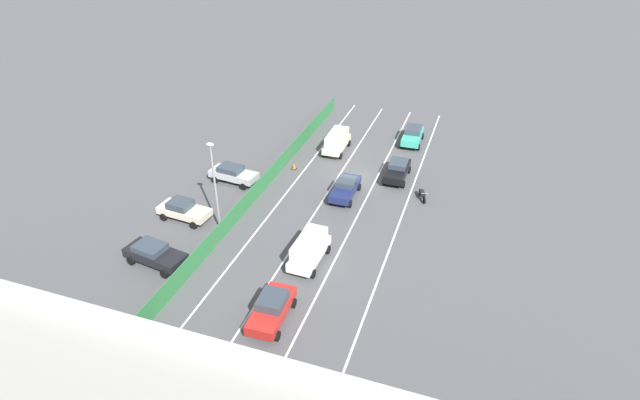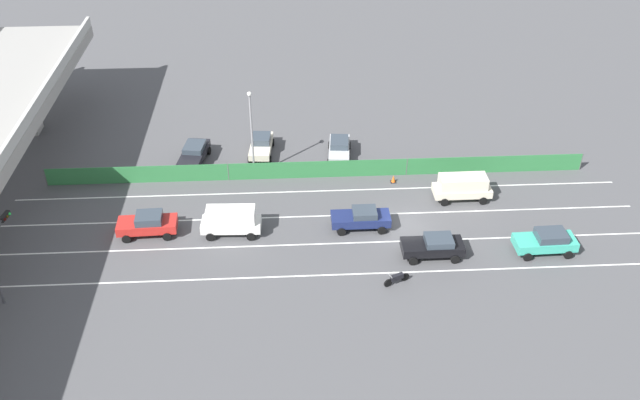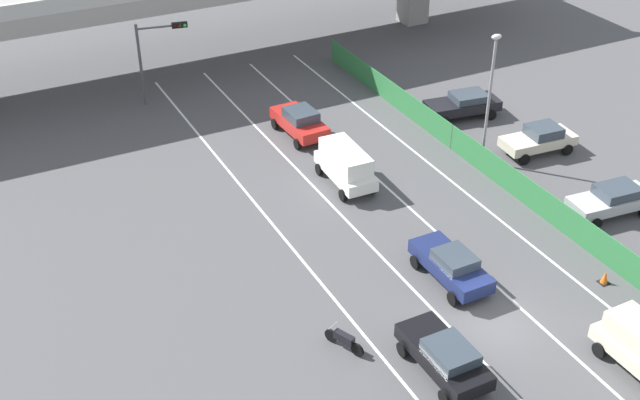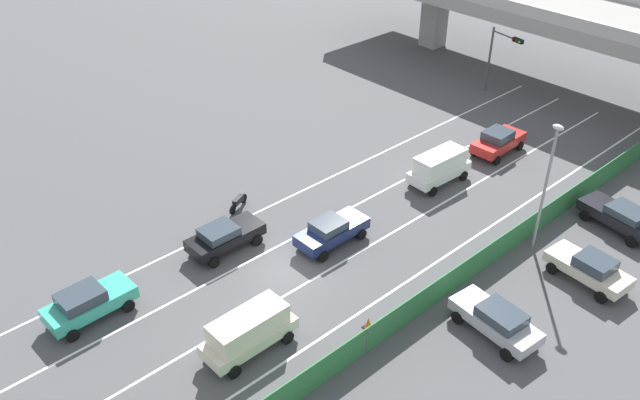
{
  "view_description": "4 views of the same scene",
  "coord_description": "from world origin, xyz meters",
  "px_view_note": "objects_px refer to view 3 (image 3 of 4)",
  "views": [
    {
      "loc": [
        -10.15,
        39.95,
        23.01
      ],
      "look_at": [
        0.85,
        7.89,
        2.15
      ],
      "focal_mm": 28.61,
      "sensor_mm": 36.0,
      "label": 1
    },
    {
      "loc": [
        -40.86,
        8.62,
        30.72
      ],
      "look_at": [
        1.26,
        6.31,
        1.81
      ],
      "focal_mm": 38.59,
      "sensor_mm": 36.0,
      "label": 2
    },
    {
      "loc": [
        -18.49,
        -20.06,
        22.98
      ],
      "look_at": [
        -2.7,
        10.74,
        0.92
      ],
      "focal_mm": 45.93,
      "sensor_mm": 36.0,
      "label": 3
    },
    {
      "loc": [
        21.86,
        -17.42,
        22.51
      ],
      "look_at": [
        -2.7,
        5.01,
        0.82
      ],
      "focal_mm": 37.37,
      "sensor_mm": 36.0,
      "label": 4
    }
  ],
  "objects_px": {
    "car_sedan_red": "(300,121)",
    "traffic_light": "(156,47)",
    "car_sedan_navy": "(451,265)",
    "street_lamp": "(490,88)",
    "parked_wagon_silver": "(612,199)",
    "parked_sedan_dark": "(464,104)",
    "car_sedan_black": "(445,356)",
    "car_van_white": "(346,164)",
    "motorcycle": "(344,340)",
    "parked_sedan_cream": "(539,139)",
    "traffic_cone": "(605,277)"
  },
  "relations": [
    {
      "from": "car_sedan_red",
      "to": "traffic_light",
      "type": "xyz_separation_m",
      "value": [
        -5.9,
        8.1,
        2.84
      ]
    },
    {
      "from": "car_sedan_navy",
      "to": "street_lamp",
      "type": "distance_m",
      "value": 11.85
    },
    {
      "from": "parked_wagon_silver",
      "to": "parked_sedan_dark",
      "type": "bearing_deg",
      "value": 90.94
    },
    {
      "from": "car_sedan_black",
      "to": "car_sedan_navy",
      "type": "bearing_deg",
      "value": 52.71
    },
    {
      "from": "car_van_white",
      "to": "motorcycle",
      "type": "distance_m",
      "value": 12.94
    },
    {
      "from": "parked_sedan_cream",
      "to": "parked_sedan_dark",
      "type": "bearing_deg",
      "value": 101.68
    },
    {
      "from": "car_van_white",
      "to": "parked_wagon_silver",
      "type": "distance_m",
      "value": 13.72
    },
    {
      "from": "parked_sedan_cream",
      "to": "traffic_cone",
      "type": "height_order",
      "value": "parked_sedan_cream"
    },
    {
      "from": "car_sedan_navy",
      "to": "parked_sedan_cream",
      "type": "height_order",
      "value": "parked_sedan_cream"
    },
    {
      "from": "traffic_light",
      "to": "car_sedan_navy",
      "type": "bearing_deg",
      "value": -76.26
    },
    {
      "from": "car_sedan_red",
      "to": "traffic_light",
      "type": "relative_size",
      "value": 0.82
    },
    {
      "from": "motorcycle",
      "to": "car_sedan_red",
      "type": "bearing_deg",
      "value": 69.57
    },
    {
      "from": "car_sedan_red",
      "to": "street_lamp",
      "type": "xyz_separation_m",
      "value": [
        7.72,
        -7.55,
        3.63
      ]
    },
    {
      "from": "car_sedan_red",
      "to": "parked_wagon_silver",
      "type": "distance_m",
      "value": 18.08
    },
    {
      "from": "parked_sedan_dark",
      "to": "parked_wagon_silver",
      "type": "bearing_deg",
      "value": -89.06
    },
    {
      "from": "car_sedan_black",
      "to": "car_van_white",
      "type": "bearing_deg",
      "value": 76.52
    },
    {
      "from": "car_van_white",
      "to": "car_sedan_black",
      "type": "bearing_deg",
      "value": -103.48
    },
    {
      "from": "traffic_light",
      "to": "parked_wagon_silver",
      "type": "bearing_deg",
      "value": -54.78
    },
    {
      "from": "street_lamp",
      "to": "parked_sedan_cream",
      "type": "bearing_deg",
      "value": -8.63
    },
    {
      "from": "car_sedan_navy",
      "to": "motorcycle",
      "type": "relative_size",
      "value": 2.4
    },
    {
      "from": "parked_sedan_dark",
      "to": "car_sedan_red",
      "type": "bearing_deg",
      "value": 166.7
    },
    {
      "from": "car_sedan_red",
      "to": "parked_sedan_dark",
      "type": "relative_size",
      "value": 0.91
    },
    {
      "from": "parked_wagon_silver",
      "to": "street_lamp",
      "type": "height_order",
      "value": "street_lamp"
    },
    {
      "from": "parked_sedan_cream",
      "to": "traffic_light",
      "type": "relative_size",
      "value": 0.83
    },
    {
      "from": "car_sedan_red",
      "to": "traffic_cone",
      "type": "height_order",
      "value": "car_sedan_red"
    },
    {
      "from": "car_sedan_navy",
      "to": "traffic_cone",
      "type": "relative_size",
      "value": 6.92
    },
    {
      "from": "motorcycle",
      "to": "traffic_cone",
      "type": "height_order",
      "value": "motorcycle"
    },
    {
      "from": "traffic_light",
      "to": "car_sedan_black",
      "type": "bearing_deg",
      "value": -85.53
    },
    {
      "from": "car_sedan_navy",
      "to": "car_van_white",
      "type": "distance_m",
      "value": 9.6
    },
    {
      "from": "parked_sedan_dark",
      "to": "traffic_cone",
      "type": "bearing_deg",
      "value": -103.84
    },
    {
      "from": "car_van_white",
      "to": "parked_sedan_cream",
      "type": "xyz_separation_m",
      "value": [
        11.52,
        -2.01,
        -0.32
      ]
    },
    {
      "from": "street_lamp",
      "to": "traffic_cone",
      "type": "height_order",
      "value": "street_lamp"
    },
    {
      "from": "parked_sedan_dark",
      "to": "traffic_cone",
      "type": "relative_size",
      "value": 7.59
    },
    {
      "from": "car_sedan_navy",
      "to": "street_lamp",
      "type": "relative_size",
      "value": 0.58
    },
    {
      "from": "motorcycle",
      "to": "traffic_light",
      "type": "relative_size",
      "value": 0.34
    },
    {
      "from": "car_van_white",
      "to": "traffic_cone",
      "type": "distance_m",
      "value": 14.36
    },
    {
      "from": "traffic_light",
      "to": "street_lamp",
      "type": "height_order",
      "value": "street_lamp"
    },
    {
      "from": "motorcycle",
      "to": "car_van_white",
      "type": "bearing_deg",
      "value": 61.14
    },
    {
      "from": "car_sedan_red",
      "to": "motorcycle",
      "type": "relative_size",
      "value": 2.39
    },
    {
      "from": "car_sedan_black",
      "to": "parked_wagon_silver",
      "type": "xyz_separation_m",
      "value": [
        13.97,
        5.54,
        -0.0
      ]
    },
    {
      "from": "parked_sedan_cream",
      "to": "car_van_white",
      "type": "bearing_deg",
      "value": 170.13
    },
    {
      "from": "car_sedan_black",
      "to": "motorcycle",
      "type": "bearing_deg",
      "value": 133.26
    },
    {
      "from": "car_sedan_navy",
      "to": "parked_sedan_cream",
      "type": "xyz_separation_m",
      "value": [
        11.36,
        7.59,
        -0.01
      ]
    },
    {
      "from": "traffic_cone",
      "to": "motorcycle",
      "type": "bearing_deg",
      "value": 172.8
    },
    {
      "from": "motorcycle",
      "to": "parked_wagon_silver",
      "type": "relative_size",
      "value": 0.4
    },
    {
      "from": "car_van_white",
      "to": "parked_wagon_silver",
      "type": "xyz_separation_m",
      "value": [
        10.55,
        -8.76,
        -0.32
      ]
    },
    {
      "from": "car_sedan_black",
      "to": "car_sedan_red",
      "type": "bearing_deg",
      "value": 79.79
    },
    {
      "from": "car_van_white",
      "to": "car_sedan_red",
      "type": "height_order",
      "value": "car_van_white"
    },
    {
      "from": "car_van_white",
      "to": "car_sedan_red",
      "type": "bearing_deg",
      "value": 87.69
    },
    {
      "from": "car_van_white",
      "to": "parked_wagon_silver",
      "type": "relative_size",
      "value": 0.96
    }
  ]
}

